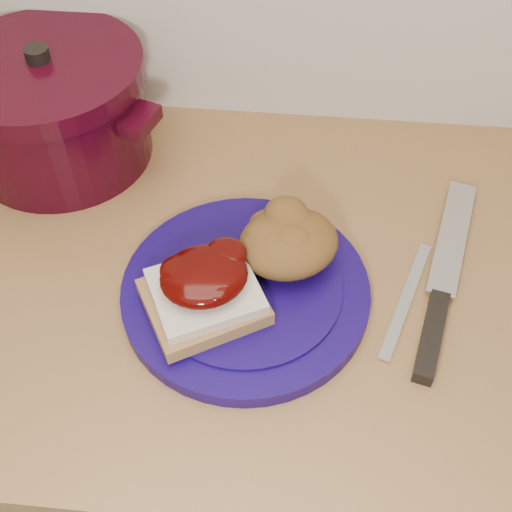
# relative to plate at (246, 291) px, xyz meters

# --- Properties ---
(base_cabinet) EXTENTS (4.00, 0.60, 0.86)m
(base_cabinet) POSITION_rel_plate_xyz_m (-0.00, 0.04, -0.48)
(base_cabinet) COLOR beige
(base_cabinet) RESTS_ON floor
(plate) EXTENTS (0.38, 0.38, 0.02)m
(plate) POSITION_rel_plate_xyz_m (0.00, 0.00, 0.00)
(plate) COLOR #12054C
(plate) RESTS_ON wood_countertop
(sandwich) EXTENTS (0.16, 0.15, 0.06)m
(sandwich) POSITION_rel_plate_xyz_m (-0.04, -0.03, 0.04)
(sandwich) COLOR olive
(sandwich) RESTS_ON plate
(stuffing_mound) EXTENTS (0.15, 0.14, 0.06)m
(stuffing_mound) POSITION_rel_plate_xyz_m (0.05, 0.04, 0.04)
(stuffing_mound) COLOR brown
(stuffing_mound) RESTS_ON plate
(chef_knife) EXTENTS (0.10, 0.31, 0.02)m
(chef_knife) POSITION_rel_plate_xyz_m (0.22, 0.00, -0.00)
(chef_knife) COLOR black
(chef_knife) RESTS_ON wood_countertop
(butter_knife) EXTENTS (0.07, 0.17, 0.00)m
(butter_knife) POSITION_rel_plate_xyz_m (0.18, 0.01, -0.01)
(butter_knife) COLOR silver
(butter_knife) RESTS_ON wood_countertop
(dutch_oven) EXTENTS (0.32, 0.32, 0.16)m
(dutch_oven) POSITION_rel_plate_xyz_m (-0.28, 0.23, 0.07)
(dutch_oven) COLOR black
(dutch_oven) RESTS_ON wood_countertop
(pepper_grinder) EXTENTS (0.07, 0.07, 0.14)m
(pepper_grinder) POSITION_rel_plate_xyz_m (-0.32, 0.26, 0.06)
(pepper_grinder) COLOR black
(pepper_grinder) RESTS_ON wood_countertop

